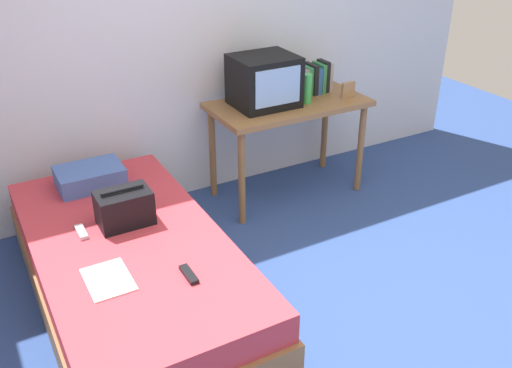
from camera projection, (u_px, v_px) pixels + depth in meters
ground_plane at (339, 344)px, 3.01m from camera, size 8.00×8.00×0.00m
wall_back at (181, 25)px, 3.94m from camera, size 5.20×0.10×2.60m
bed at (132, 274)px, 3.18m from camera, size 1.00×2.00×0.47m
desk at (288, 114)px, 4.20m from camera, size 1.16×0.60×0.75m
tv at (264, 81)px, 4.00m from camera, size 0.44×0.39×0.36m
water_bottle at (307, 89)px, 4.08m from camera, size 0.07×0.07×0.22m
book_row at (312, 79)px, 4.28m from camera, size 0.29×0.16×0.24m
picture_frame at (348, 90)px, 4.20m from camera, size 0.11×0.02×0.12m
pillow at (90, 177)px, 3.58m from camera, size 0.41×0.29×0.12m
handbag at (124, 208)px, 3.16m from camera, size 0.30×0.20×0.23m
magazine at (108, 279)px, 2.74m from camera, size 0.21×0.29×0.01m
remote_dark at (189, 274)px, 2.77m from camera, size 0.04×0.16×0.02m
remote_silver at (81, 232)px, 3.10m from camera, size 0.04×0.14×0.02m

